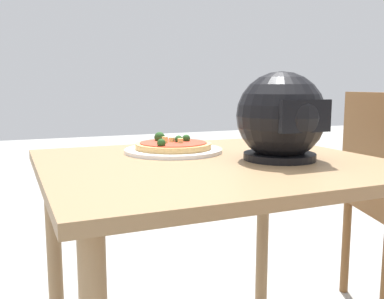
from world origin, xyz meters
The scene contains 4 objects.
dining_table centered at (0.00, 0.00, 0.62)m, with size 0.96×0.86×0.71m.
pizza_plate centered at (0.05, -0.19, 0.72)m, with size 0.31×0.31×0.01m, color white.
pizza centered at (0.05, -0.19, 0.73)m, with size 0.25×0.25×0.05m.
motorcycle_helmet centered at (-0.18, 0.07, 0.83)m, with size 0.25×0.25×0.25m.
Camera 1 is at (0.54, 1.09, 0.92)m, focal length 39.95 mm.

